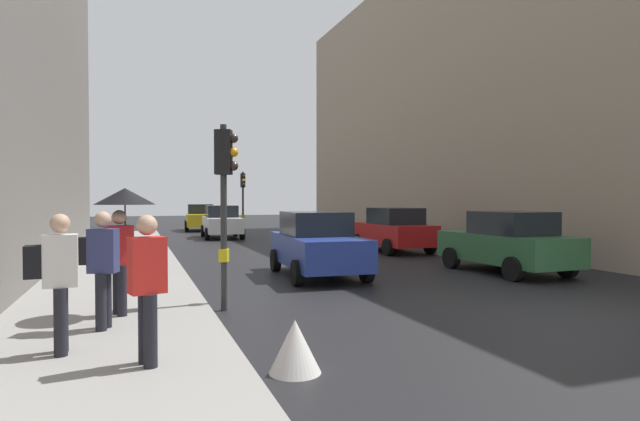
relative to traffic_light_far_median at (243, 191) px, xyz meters
name	(u,v)px	position (x,y,z in m)	size (l,w,h in m)	color
ground_plane	(548,314)	(0.98, -23.45, -2.59)	(120.00, 120.00, 0.00)	black
sidewalk_kerb	(116,283)	(-6.60, -17.45, -2.51)	(3.44, 40.00, 0.16)	gray
building_facade_right	(530,103)	(12.85, -9.66, 4.39)	(12.00, 31.60, 13.96)	gray
traffic_light_far_median	(243,191)	(0.00, 0.00, 0.00)	(0.25, 0.43, 3.75)	#2D2D2D
traffic_light_near_right	(225,183)	(-4.55, -21.16, -0.16)	(0.45, 0.34, 3.51)	#2D2D2D
car_red_sedan	(393,230)	(3.59, -12.43, -1.71)	(2.06, 4.22, 1.76)	red
car_blue_van	(317,244)	(-1.46, -17.60, -1.71)	(2.22, 4.30, 1.76)	navy
car_green_estate	(507,242)	(3.84, -18.88, -1.71)	(2.07, 4.23, 1.76)	#2D6038
car_yellow_taxi	(200,217)	(-2.01, 4.43, -1.71)	(2.27, 4.33, 1.76)	yellow
car_white_compact	(222,222)	(-1.69, -2.66, -1.71)	(2.17, 4.28, 1.76)	silver
pedestrian_with_umbrella	(123,215)	(-6.34, -21.62, -0.75)	(1.00, 1.00, 2.14)	black
pedestrian_with_black_backpack	(57,275)	(-7.09, -23.75, -1.43)	(0.62, 0.36, 1.77)	black
pedestrian_with_grey_backpack	(100,263)	(-6.65, -22.57, -1.43)	(0.65, 0.44, 1.77)	black
pedestrian_in_red_jacket	(147,283)	(-6.03, -24.58, -1.46)	(0.46, 0.36, 1.77)	black
warning_sign_triangle	(295,346)	(-4.34, -24.97, -2.26)	(0.64, 0.64, 0.65)	silver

